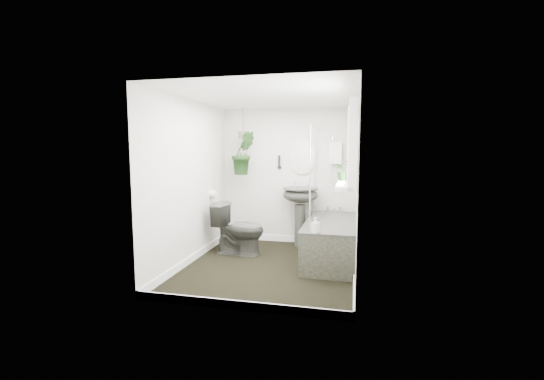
# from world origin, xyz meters

# --- Properties ---
(floor) EXTENTS (2.30, 2.80, 0.02)m
(floor) POSITION_xyz_m (0.00, 0.00, -0.01)
(floor) COLOR black
(floor) RESTS_ON ground
(ceiling) EXTENTS (2.30, 2.80, 0.02)m
(ceiling) POSITION_xyz_m (0.00, 0.00, 2.31)
(ceiling) COLOR white
(ceiling) RESTS_ON ground
(wall_back) EXTENTS (2.30, 0.02, 2.30)m
(wall_back) POSITION_xyz_m (0.00, 1.41, 1.15)
(wall_back) COLOR silver
(wall_back) RESTS_ON ground
(wall_front) EXTENTS (2.30, 0.02, 2.30)m
(wall_front) POSITION_xyz_m (0.00, -1.41, 1.15)
(wall_front) COLOR silver
(wall_front) RESTS_ON ground
(wall_left) EXTENTS (0.02, 2.80, 2.30)m
(wall_left) POSITION_xyz_m (-1.16, 0.00, 1.15)
(wall_left) COLOR silver
(wall_left) RESTS_ON ground
(wall_right) EXTENTS (0.02, 2.80, 2.30)m
(wall_right) POSITION_xyz_m (1.16, 0.00, 1.15)
(wall_right) COLOR silver
(wall_right) RESTS_ON ground
(skirting) EXTENTS (2.30, 2.80, 0.10)m
(skirting) POSITION_xyz_m (0.00, 0.00, 0.05)
(skirting) COLOR white
(skirting) RESTS_ON floor
(bathtub) EXTENTS (0.72, 1.72, 0.58)m
(bathtub) POSITION_xyz_m (0.80, 0.50, 0.29)
(bathtub) COLOR #33342D
(bathtub) RESTS_ON floor
(bath_screen) EXTENTS (0.04, 0.72, 1.40)m
(bath_screen) POSITION_xyz_m (0.47, 0.99, 1.28)
(bath_screen) COLOR silver
(bath_screen) RESTS_ON bathtub
(shower_box) EXTENTS (0.20, 0.10, 0.35)m
(shower_box) POSITION_xyz_m (0.80, 1.34, 1.55)
(shower_box) COLOR white
(shower_box) RESTS_ON wall_back
(oval_mirror) EXTENTS (0.46, 0.03, 0.62)m
(oval_mirror) POSITION_xyz_m (0.25, 1.37, 1.50)
(oval_mirror) COLOR beige
(oval_mirror) RESTS_ON wall_back
(wall_sconce) EXTENTS (0.04, 0.04, 0.22)m
(wall_sconce) POSITION_xyz_m (-0.15, 1.36, 1.40)
(wall_sconce) COLOR black
(wall_sconce) RESTS_ON wall_back
(toilet_roll_holder) EXTENTS (0.11, 0.11, 0.11)m
(toilet_roll_holder) POSITION_xyz_m (-1.10, 0.70, 0.90)
(toilet_roll_holder) COLOR white
(toilet_roll_holder) RESTS_ON wall_left
(window_recess) EXTENTS (0.08, 1.00, 0.90)m
(window_recess) POSITION_xyz_m (1.09, -0.70, 1.65)
(window_recess) COLOR white
(window_recess) RESTS_ON wall_right
(window_sill) EXTENTS (0.18, 1.00, 0.04)m
(window_sill) POSITION_xyz_m (1.02, -0.70, 1.23)
(window_sill) COLOR white
(window_sill) RESTS_ON wall_right
(window_blinds) EXTENTS (0.01, 0.86, 0.76)m
(window_blinds) POSITION_xyz_m (1.04, -0.70, 1.65)
(window_blinds) COLOR white
(window_blinds) RESTS_ON wall_right
(toilet) EXTENTS (0.81, 0.50, 0.80)m
(toilet) POSITION_xyz_m (-0.60, 0.50, 0.40)
(toilet) COLOR #33342D
(toilet) RESTS_ON floor
(pedestal_sink) EXTENTS (0.60, 0.52, 0.99)m
(pedestal_sink) POSITION_xyz_m (0.25, 1.15, 0.50)
(pedestal_sink) COLOR #33342D
(pedestal_sink) RESTS_ON floor
(sill_plant) EXTENTS (0.26, 0.24, 0.23)m
(sill_plant) POSITION_xyz_m (0.99, -0.40, 1.37)
(sill_plant) COLOR black
(sill_plant) RESTS_ON window_sill
(hanging_plant) EXTENTS (0.51, 0.49, 0.72)m
(hanging_plant) POSITION_xyz_m (-0.71, 1.10, 1.55)
(hanging_plant) COLOR black
(hanging_plant) RESTS_ON ceiling
(soap_bottle) EXTENTS (0.12, 0.12, 0.19)m
(soap_bottle) POSITION_xyz_m (0.65, -0.29, 0.68)
(soap_bottle) COLOR #2F292A
(soap_bottle) RESTS_ON bathtub
(hanging_pot) EXTENTS (0.16, 0.16, 0.12)m
(hanging_pot) POSITION_xyz_m (-0.71, 1.10, 1.85)
(hanging_pot) COLOR brown
(hanging_pot) RESTS_ON ceiling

